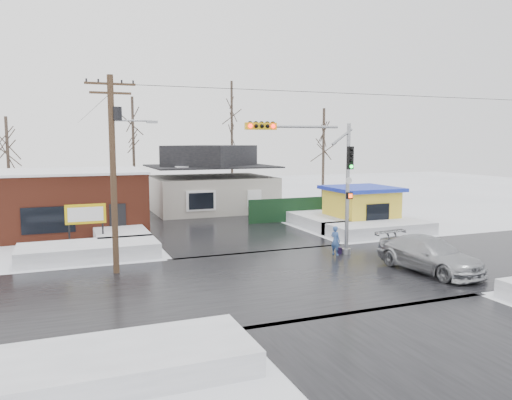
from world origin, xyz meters
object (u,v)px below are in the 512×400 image
object	(u,v)px
pedestrian	(335,241)
car	(429,255)
marquee_sign	(86,215)
traffic_signal	(322,171)
kiosk	(361,207)
utility_pole	(114,163)

from	to	relation	value
pedestrian	car	size ratio (longest dim) A/B	0.29
marquee_sign	traffic_signal	bearing A→B (deg)	-29.72
marquee_sign	kiosk	bearing A→B (deg)	1.55
traffic_signal	car	size ratio (longest dim) A/B	1.29
utility_pole	pedestrian	size ratio (longest dim) A/B	5.74
traffic_signal	car	distance (m)	6.71
traffic_signal	marquee_sign	distance (m)	13.42
kiosk	car	distance (m)	12.18
marquee_sign	kiosk	distance (m)	18.51
utility_pole	kiosk	xyz separation A→B (m)	(17.43, 6.49, -3.65)
utility_pole	car	xyz separation A→B (m)	(13.60, -5.05, -4.32)
marquee_sign	car	bearing A→B (deg)	-36.98
car	traffic_signal	bearing A→B (deg)	117.92
marquee_sign	utility_pole	bearing A→B (deg)	-79.87
utility_pole	marquee_sign	bearing A→B (deg)	100.13
kiosk	car	world-z (taller)	kiosk
utility_pole	kiosk	bearing A→B (deg)	20.44
traffic_signal	utility_pole	world-z (taller)	utility_pole
traffic_signal	utility_pole	size ratio (longest dim) A/B	0.78
traffic_signal	marquee_sign	bearing A→B (deg)	150.28
traffic_signal	car	world-z (taller)	traffic_signal
traffic_signal	pedestrian	size ratio (longest dim) A/B	4.47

